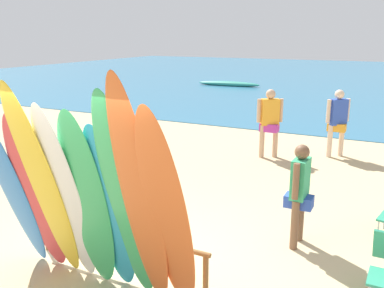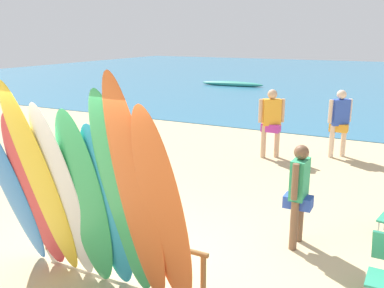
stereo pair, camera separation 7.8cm
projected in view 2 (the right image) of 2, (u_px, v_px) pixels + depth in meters
ground at (321, 110)px, 17.77m from camera, size 60.00×60.00×0.00m
ocean_water at (361, 78)px, 30.71m from camera, size 60.00×40.00×0.02m
surfboard_rack at (116, 239)px, 5.61m from camera, size 2.68×0.07×0.59m
surfboard_blue_0 at (11, 186)px, 5.43m from camera, size 0.57×0.86×2.39m
surfboard_red_1 at (35, 195)px, 5.31m from camera, size 0.59×0.78×2.25m
surfboard_yellow_2 at (42, 186)px, 5.10m from camera, size 0.61×0.92×2.64m
surfboard_white_3 at (64, 197)px, 5.05m from camera, size 0.48×0.75×2.40m
surfboard_green_4 at (86, 203)px, 4.96m from camera, size 0.58×0.64×2.34m
surfboard_teal_5 at (108, 210)px, 4.93m from camera, size 0.56×0.62×2.19m
surfboard_green_6 at (123, 201)px, 4.67m from camera, size 0.62×0.79×2.60m
surfboard_orange_7 at (137, 200)px, 4.47m from camera, size 0.54×0.83×2.79m
surfboard_orange_8 at (164, 217)px, 4.38m from camera, size 0.53×0.85×2.50m
beachgoer_strolling at (299, 189)px, 6.19m from camera, size 0.41×0.59×1.56m
beachgoer_near_rack at (340, 119)px, 10.75m from camera, size 0.51×0.48×1.73m
beachgoer_midbeach at (271, 119)px, 10.69m from camera, size 0.58×0.42×1.75m
distant_boat at (232, 84)px, 25.76m from camera, size 3.90×0.83×0.31m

